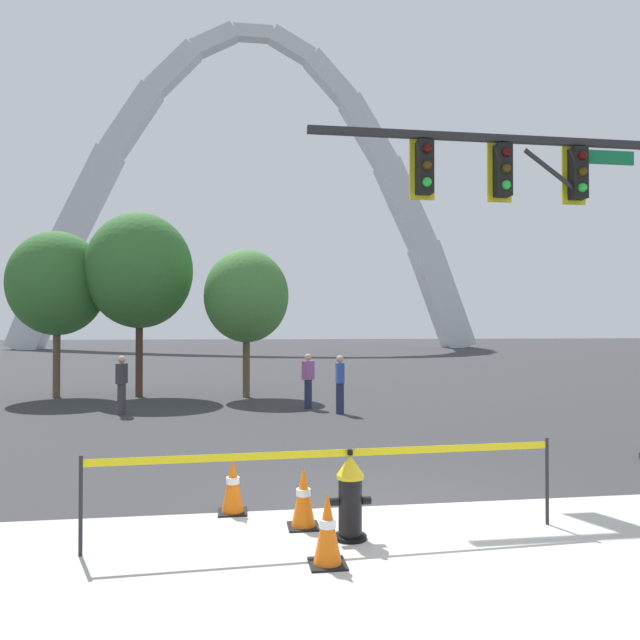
% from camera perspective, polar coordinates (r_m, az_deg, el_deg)
% --- Properties ---
extents(ground_plane, '(240.00, 240.00, 0.00)m').
position_cam_1_polar(ground_plane, '(7.76, 7.08, -18.25)').
color(ground_plane, '#333335').
extents(fire_hydrant, '(0.46, 0.48, 0.99)m').
position_cam_1_polar(fire_hydrant, '(6.80, 2.92, -16.67)').
color(fire_hydrant, black).
rests_on(fire_hydrant, ground).
extents(caution_tape_barrier, '(5.25, 0.27, 1.03)m').
position_cam_1_polar(caution_tape_barrier, '(6.72, 1.09, -14.80)').
color(caution_tape_barrier, '#232326').
rests_on(caution_tape_barrier, ground).
extents(traffic_cone_by_hydrant, '(0.36, 0.36, 0.73)m').
position_cam_1_polar(traffic_cone_by_hydrant, '(7.18, -1.61, -16.71)').
color(traffic_cone_by_hydrant, black).
rests_on(traffic_cone_by_hydrant, ground).
extents(traffic_cone_mid_sidewalk, '(0.36, 0.36, 0.73)m').
position_cam_1_polar(traffic_cone_mid_sidewalk, '(6.14, 0.73, -19.52)').
color(traffic_cone_mid_sidewalk, black).
rests_on(traffic_cone_mid_sidewalk, ground).
extents(traffic_cone_curb_edge, '(0.36, 0.36, 0.73)m').
position_cam_1_polar(traffic_cone_curb_edge, '(7.77, -8.41, -15.46)').
color(traffic_cone_curb_edge, black).
rests_on(traffic_cone_curb_edge, ground).
extents(traffic_signal_gantry, '(6.42, 0.44, 6.00)m').
position_cam_1_polar(traffic_signal_gantry, '(11.28, 22.14, 9.15)').
color(traffic_signal_gantry, '#232326').
rests_on(traffic_signal_gantry, ground).
extents(monument_arch, '(53.35, 3.25, 38.37)m').
position_cam_1_polar(monument_arch, '(70.65, -6.48, 11.13)').
color(monument_arch, silver).
rests_on(monument_arch, ground).
extents(tree_far_left, '(3.21, 3.21, 5.63)m').
position_cam_1_polar(tree_far_left, '(22.00, -24.03, 3.22)').
color(tree_far_left, brown).
rests_on(tree_far_left, ground).
extents(tree_left_mid, '(3.59, 3.59, 6.29)m').
position_cam_1_polar(tree_left_mid, '(21.19, -17.01, 4.57)').
color(tree_left_mid, '#473323').
rests_on(tree_left_mid, ground).
extents(tree_center_left, '(2.85, 2.85, 4.99)m').
position_cam_1_polar(tree_center_left, '(20.15, -7.11, 2.29)').
color(tree_center_left, brown).
rests_on(tree_center_left, ground).
extents(pedestrian_walking_left, '(0.27, 0.38, 1.59)m').
position_cam_1_polar(pedestrian_walking_left, '(16.84, -18.59, -5.91)').
color(pedestrian_walking_left, '#38383D').
rests_on(pedestrian_walking_left, ground).
extents(pedestrian_standing_center, '(0.22, 0.34, 1.59)m').
position_cam_1_polar(pedestrian_standing_center, '(16.18, 1.94, -6.17)').
color(pedestrian_standing_center, '#232847').
rests_on(pedestrian_standing_center, ground).
extents(pedestrian_walking_right, '(0.39, 0.37, 1.59)m').
position_cam_1_polar(pedestrian_walking_right, '(17.22, -1.15, -5.84)').
color(pedestrian_walking_right, '#232847').
rests_on(pedestrian_walking_right, ground).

